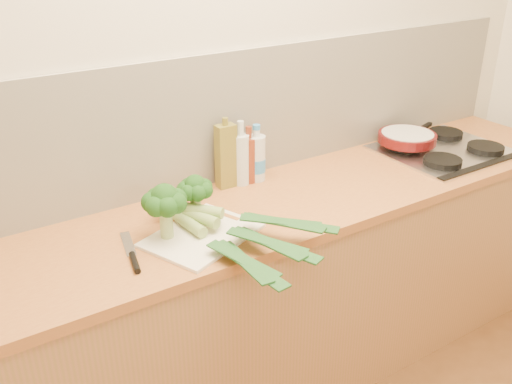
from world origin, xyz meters
TOP-DOWN VIEW (x-y plane):
  - room_shell at (0.00, 1.49)m, footprint 3.50×3.50m
  - counter at (0.00, 1.20)m, footprint 3.20×0.62m
  - gas_hob at (1.02, 1.20)m, footprint 0.58×0.50m
  - chopping_board at (-0.33, 1.11)m, footprint 0.46×0.40m
  - broccoli_left at (-0.44, 1.16)m, footprint 0.15×0.16m
  - broccoli_right at (-0.30, 1.22)m, footprint 0.13×0.13m
  - leek_front at (-0.35, 1.09)m, footprint 0.14×0.72m
  - leek_mid at (-0.29, 1.07)m, footprint 0.28×0.64m
  - leek_back at (-0.25, 1.10)m, footprint 0.46×0.55m
  - chefs_knife at (-0.59, 1.10)m, footprint 0.09×0.28m
  - skillet at (0.89, 1.32)m, footprint 0.39×0.28m
  - oil_tin at (-0.05, 1.42)m, footprint 0.08×0.05m
  - glass_bottle at (0.02, 1.42)m, footprint 0.07×0.07m
  - amber_bottle at (0.05, 1.42)m, footprint 0.06×0.06m
  - water_bottle at (0.09, 1.41)m, footprint 0.08×0.08m

SIDE VIEW (x-z plane):
  - counter at x=0.00m, z-range 0.00..0.90m
  - chopping_board at x=-0.33m, z-range 0.90..0.91m
  - chefs_knife at x=-0.59m, z-range 0.90..0.92m
  - gas_hob at x=1.02m, z-range 0.89..0.93m
  - leek_front at x=-0.35m, z-range 0.91..0.96m
  - leek_mid at x=-0.29m, z-range 0.93..0.97m
  - skillet at x=0.89m, z-range 0.94..0.99m
  - leek_back at x=-0.25m, z-range 0.95..0.99m
  - water_bottle at x=0.09m, z-range 0.88..1.11m
  - amber_bottle at x=0.05m, z-range 0.88..1.12m
  - glass_bottle at x=0.02m, z-range 0.88..1.15m
  - broccoli_right at x=-0.30m, z-range 0.94..1.12m
  - oil_tin at x=-0.05m, z-range 0.89..1.19m
  - broccoli_left at x=-0.44m, z-range 0.95..1.15m
  - room_shell at x=0.00m, z-range -0.58..2.92m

